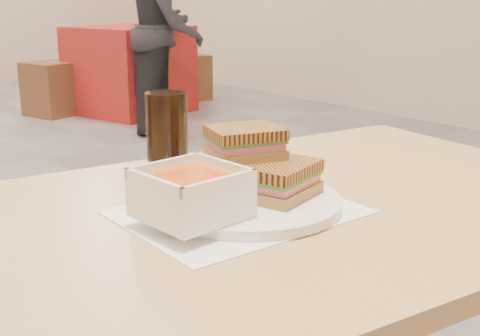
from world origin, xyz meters
TOP-DOWN VIEW (x-y plane):
  - main_table at (0.04, -1.99)m, footprint 1.28×0.84m
  - tray_liner at (0.01, -1.99)m, footprint 0.33×0.26m
  - plate at (0.04, -1.99)m, footprint 0.27×0.27m
  - soup_bowl at (-0.07, -2.00)m, footprint 0.13×0.13m
  - panini_lower at (0.08, -2.01)m, footprint 0.14×0.12m
  - panini_upper at (0.06, -1.95)m, footprint 0.13×0.12m
  - cola_glass at (0.03, -1.78)m, footprint 0.07×0.07m
  - bg_table_1 at (2.28, 2.36)m, footprint 1.05×1.05m
  - bg_chair_1l at (1.68, 2.69)m, footprint 0.51×0.51m
  - bg_chair_1r at (3.06, 2.62)m, footprint 0.45×0.45m
  - patron_b at (2.14, 1.50)m, footprint 0.97×0.95m

SIDE VIEW (x-z plane):
  - bg_chair_1r at x=3.06m, z-range 0.00..0.45m
  - bg_chair_1l at x=1.68m, z-range 0.00..0.46m
  - bg_table_1 at x=2.28m, z-range 0.00..0.76m
  - main_table at x=0.04m, z-range 0.26..1.01m
  - tray_liner at x=0.01m, z-range 0.75..0.75m
  - plate at x=0.04m, z-range 0.75..0.77m
  - patron_b at x=2.14m, z-range 0.00..1.57m
  - panini_lower at x=0.08m, z-range 0.77..0.82m
  - soup_bowl at x=-0.07m, z-range 0.76..0.83m
  - cola_glass at x=0.03m, z-range 0.75..0.90m
  - panini_upper at x=0.06m, z-range 0.82..0.86m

